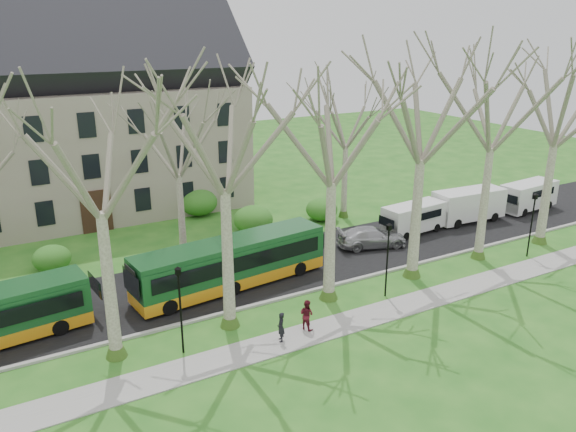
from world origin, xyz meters
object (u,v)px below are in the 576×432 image
object	(u,v)px
sedan	(372,237)
pedestrian_b	(307,315)
van_a	(414,219)
pedestrian_a	(281,327)
van_b	(468,206)
bus_follow	(231,263)
van_c	(528,196)

from	to	relation	value
sedan	pedestrian_b	bearing A→B (deg)	143.41
pedestrian_b	van_a	bearing A→B (deg)	-82.13
van_a	pedestrian_a	bearing A→B (deg)	-156.53
van_a	van_b	xyz separation A→B (m)	(5.52, -0.06, 0.17)
bus_follow	van_a	size ratio (longest dim) A/B	2.34
van_b	bus_follow	bearing A→B (deg)	-171.26
sedan	pedestrian_a	bearing A→B (deg)	140.46
van_b	pedestrian_b	bearing A→B (deg)	-153.48
van_c	pedestrian_b	xyz separation A→B (m)	(-26.17, -7.74, -0.38)
van_a	van_c	size ratio (longest dim) A/B	0.93
van_c	pedestrian_a	xyz separation A→B (m)	(-27.85, -8.12, -0.43)
bus_follow	van_b	world-z (taller)	bus_follow
bus_follow	sedan	bearing A→B (deg)	-1.13
pedestrian_a	van_b	bearing A→B (deg)	128.09
sedan	pedestrian_a	size ratio (longest dim) A/B	3.23
sedan	van_c	xyz separation A→B (m)	(16.41, 0.31, 0.47)
bus_follow	pedestrian_a	size ratio (longest dim) A/B	7.86
sedan	pedestrian_a	xyz separation A→B (m)	(-11.44, -7.80, 0.05)
bus_follow	pedestrian_a	world-z (taller)	bus_follow
van_b	van_a	bearing A→B (deg)	-176.51
bus_follow	sedan	distance (m)	11.08
van_a	pedestrian_b	size ratio (longest dim) A/B	3.16
bus_follow	van_b	distance (m)	20.98
bus_follow	van_a	distance (m)	15.50
van_a	van_b	distance (m)	5.52
bus_follow	van_c	distance (m)	27.45
sedan	van_b	bearing A→B (deg)	-69.91
pedestrian_b	van_c	bearing A→B (deg)	-95.66
van_a	van_c	bearing A→B (deg)	-6.94
van_a	pedestrian_a	distance (m)	17.99
pedestrian_a	van_a	bearing A→B (deg)	134.78
van_b	van_c	world-z (taller)	van_b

